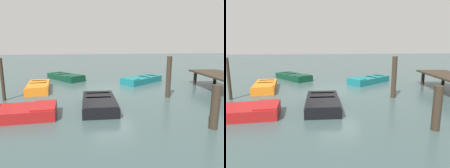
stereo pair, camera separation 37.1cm
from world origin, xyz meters
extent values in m
plane|color=#384C4C|center=(0.00, 0.00, 0.00)|extent=(80.00, 80.00, 0.00)
cube|color=#33281E|center=(1.00, 6.27, 0.90)|extent=(4.58, 2.30, 0.10)
cylinder|color=black|center=(-0.72, 7.10, 0.42)|extent=(0.20, 0.20, 0.85)
cylinder|color=black|center=(-0.82, 5.72, 0.42)|extent=(0.20, 0.20, 0.85)
cube|color=#0C3823|center=(-3.91, -3.02, 0.20)|extent=(3.39, 3.01, 0.40)
cube|color=maroon|center=(-3.91, -3.02, 0.34)|extent=(2.83, 2.49, 0.04)
cube|color=#0C3823|center=(-2.88, -2.23, 0.43)|extent=(1.26, 1.33, 0.06)
cube|color=maroon|center=(-4.11, -3.17, 0.38)|extent=(0.75, 0.89, 0.04)
cube|color=maroon|center=(-4.83, -3.73, 0.38)|extent=(0.75, 0.89, 0.04)
cube|color=black|center=(3.27, -1.01, 0.20)|extent=(2.92, 1.44, 0.40)
cube|color=gray|center=(3.27, -1.01, 0.34)|extent=(2.48, 1.13, 0.04)
cube|color=black|center=(4.40, -1.03, 0.43)|extent=(0.66, 1.26, 0.06)
cube|color=#776E5D|center=(3.06, -1.01, 0.38)|extent=(0.22, 1.08, 0.04)
cube|color=#776E5D|center=(2.26, -0.99, 0.38)|extent=(0.22, 1.08, 0.04)
cube|color=#14666B|center=(-1.91, 2.38, 0.20)|extent=(2.88, 3.28, 0.40)
cube|color=beige|center=(-1.91, 2.38, 0.34)|extent=(2.38, 2.74, 0.04)
cube|color=#14666B|center=(-1.16, 1.37, 0.43)|extent=(1.28, 1.21, 0.06)
cube|color=#9B9789|center=(-2.06, 2.57, 0.38)|extent=(0.86, 0.71, 0.04)
cube|color=#9B9789|center=(-2.59, 3.28, 0.38)|extent=(0.86, 0.71, 0.04)
cube|color=orange|center=(-0.47, -4.29, 0.20)|extent=(3.10, 1.55, 0.40)
cube|color=black|center=(-0.47, -4.29, 0.34)|extent=(2.62, 1.23, 0.04)
cube|color=orange|center=(0.68, -4.15, 0.43)|extent=(0.78, 1.14, 0.06)
cube|color=black|center=(-0.69, -4.32, 0.38)|extent=(0.32, 0.94, 0.04)
cube|color=black|center=(-1.51, -4.42, 0.38)|extent=(0.32, 0.94, 0.04)
cube|color=maroon|center=(4.14, -4.60, 0.20)|extent=(1.67, 3.86, 0.40)
cube|color=black|center=(4.14, -4.60, 0.34)|extent=(1.32, 3.27, 0.04)
cube|color=maroon|center=(4.04, -3.13, 0.43)|extent=(1.32, 0.92, 0.06)
cylinder|color=#33281E|center=(1.51, -5.48, 1.02)|extent=(0.16, 0.16, 2.04)
cylinder|color=#33281E|center=(5.97, 2.48, 0.72)|extent=(0.27, 0.27, 1.44)
cylinder|color=#33281E|center=(2.03, 2.60, 1.04)|extent=(0.25, 0.25, 2.09)
camera|label=1|loc=(11.64, -1.62, 2.73)|focal=32.58mm
camera|label=2|loc=(11.69, -1.25, 2.73)|focal=32.58mm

